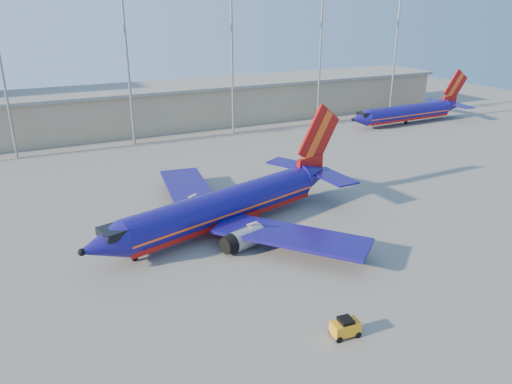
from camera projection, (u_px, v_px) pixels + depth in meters
ground at (273, 237)px, 56.21m from camera, size 220.00×220.00×0.00m
terminal_building at (190, 103)px, 107.49m from camera, size 122.00×16.00×8.50m
light_mast_row at (181, 44)px, 90.64m from camera, size 101.60×1.60×28.65m
aircraft_main at (230, 205)px, 57.91m from camera, size 36.28×34.39×12.59m
aircraft_second at (410, 112)px, 107.74m from camera, size 32.21×12.54×10.90m
baggage_tug at (345, 327)px, 39.28m from camera, size 2.35×1.54×1.61m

